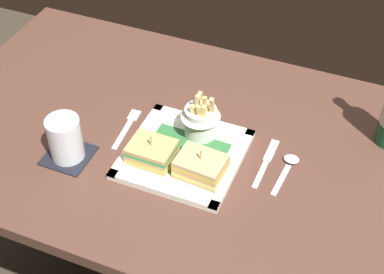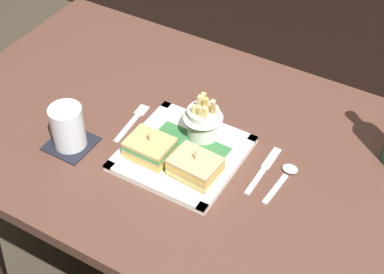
% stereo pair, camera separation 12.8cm
% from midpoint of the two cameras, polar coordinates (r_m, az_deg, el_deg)
% --- Properties ---
extents(dining_table, '(1.30, 0.75, 0.74)m').
position_cam_midpoint_polar(dining_table, '(1.45, 3.37, -5.66)').
color(dining_table, '#513127').
rests_on(dining_table, ground_plane).
extents(square_plate, '(0.25, 0.25, 0.02)m').
position_cam_midpoint_polar(square_plate, '(1.29, 1.92, -1.78)').
color(square_plate, white).
rests_on(square_plate, dining_table).
extents(sandwich_half_left, '(0.10, 0.08, 0.07)m').
position_cam_midpoint_polar(sandwich_half_left, '(1.27, -1.24, -1.23)').
color(sandwich_half_left, tan).
rests_on(sandwich_half_left, square_plate).
extents(sandwich_half_right, '(0.11, 0.08, 0.07)m').
position_cam_midpoint_polar(sandwich_half_right, '(1.23, 3.32, -3.08)').
color(sandwich_half_right, tan).
rests_on(sandwich_half_right, square_plate).
extents(fries_cup, '(0.09, 0.09, 0.12)m').
position_cam_midpoint_polar(fries_cup, '(1.30, 3.92, 1.76)').
color(fries_cup, silver).
rests_on(fries_cup, square_plate).
extents(drink_coaster, '(0.10, 0.10, 0.00)m').
position_cam_midpoint_polar(drink_coaster, '(1.34, -9.03, -0.79)').
color(drink_coaster, black).
rests_on(drink_coaster, dining_table).
extents(water_glass, '(0.07, 0.07, 0.10)m').
position_cam_midpoint_polar(water_glass, '(1.31, -9.24, 0.67)').
color(water_glass, silver).
rests_on(water_glass, dining_table).
extents(fork, '(0.03, 0.14, 0.00)m').
position_cam_midpoint_polar(fork, '(1.38, -3.11, 1.49)').
color(fork, silver).
rests_on(fork, dining_table).
extents(knife, '(0.02, 0.16, 0.00)m').
position_cam_midpoint_polar(knife, '(1.29, 9.92, -3.16)').
color(knife, silver).
rests_on(knife, dining_table).
extents(spoon, '(0.04, 0.13, 0.01)m').
position_cam_midpoint_polar(spoon, '(1.28, 12.03, -3.68)').
color(spoon, silver).
rests_on(spoon, dining_table).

